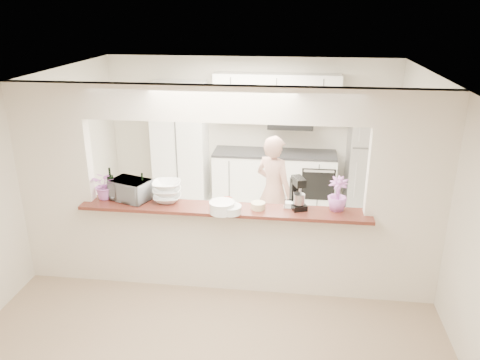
% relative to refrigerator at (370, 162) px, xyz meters
% --- Properties ---
extents(floor, '(6.00, 6.00, 0.00)m').
position_rel_refrigerator_xyz_m(floor, '(-2.05, -2.65, -0.85)').
color(floor, tan).
rests_on(floor, ground).
extents(tile_overlay, '(5.00, 2.90, 0.01)m').
position_rel_refrigerator_xyz_m(tile_overlay, '(-2.05, -1.10, -0.84)').
color(tile_overlay, beige).
rests_on(tile_overlay, floor).
extents(partition, '(5.00, 0.15, 2.50)m').
position_rel_refrigerator_xyz_m(partition, '(-2.05, -2.65, 0.63)').
color(partition, silver).
rests_on(partition, floor).
extents(bar_counter, '(3.40, 0.38, 1.09)m').
position_rel_refrigerator_xyz_m(bar_counter, '(-2.05, -2.65, -0.27)').
color(bar_counter, silver).
rests_on(bar_counter, floor).
extents(kitchen_cabinets, '(3.15, 0.62, 2.25)m').
position_rel_refrigerator_xyz_m(kitchen_cabinets, '(-2.24, 0.07, 0.12)').
color(kitchen_cabinets, white).
rests_on(kitchen_cabinets, floor).
extents(refrigerator, '(0.75, 0.70, 1.70)m').
position_rel_refrigerator_xyz_m(refrigerator, '(0.00, 0.00, 0.00)').
color(refrigerator, '#A4A4A8').
rests_on(refrigerator, floor).
extents(flower_left, '(0.36, 0.32, 0.36)m').
position_rel_refrigerator_xyz_m(flower_left, '(-3.51, -2.60, 0.42)').
color(flower_left, '#C668BB').
rests_on(flower_left, bar_counter).
extents(wine_bottle_a, '(0.08, 0.08, 0.39)m').
position_rel_refrigerator_xyz_m(wine_bottle_a, '(-3.45, -2.58, 0.39)').
color(wine_bottle_a, black).
rests_on(wine_bottle_a, bar_counter).
extents(wine_bottle_b, '(0.07, 0.07, 0.34)m').
position_rel_refrigerator_xyz_m(wine_bottle_b, '(-3.05, -2.58, 0.37)').
color(wine_bottle_b, black).
rests_on(wine_bottle_b, bar_counter).
extents(toaster_oven, '(0.54, 0.45, 0.25)m').
position_rel_refrigerator_xyz_m(toaster_oven, '(-3.20, -2.60, 0.37)').
color(toaster_oven, '#A1A1A5').
rests_on(toaster_oven, bar_counter).
extents(serving_bowls, '(0.37, 0.37, 0.25)m').
position_rel_refrigerator_xyz_m(serving_bowls, '(-2.75, -2.60, 0.36)').
color(serving_bowls, white).
rests_on(serving_bowls, bar_counter).
extents(plate_stack_a, '(0.29, 0.29, 0.13)m').
position_rel_refrigerator_xyz_m(plate_stack_a, '(-2.05, -2.84, 0.31)').
color(plate_stack_a, white).
rests_on(plate_stack_a, bar_counter).
extents(plate_stack_b, '(0.26, 0.26, 0.09)m').
position_rel_refrigerator_xyz_m(plate_stack_b, '(-1.95, -2.84, 0.29)').
color(plate_stack_b, white).
rests_on(plate_stack_b, bar_counter).
extents(red_bowl, '(0.14, 0.14, 0.06)m').
position_rel_refrigerator_xyz_m(red_bowl, '(-2.03, -2.57, 0.27)').
color(red_bowl, maroon).
rests_on(red_bowl, bar_counter).
extents(tan_bowl, '(0.17, 0.17, 0.08)m').
position_rel_refrigerator_xyz_m(tan_bowl, '(-1.65, -2.68, 0.28)').
color(tan_bowl, beige).
rests_on(tan_bowl, bar_counter).
extents(utensil_caddy, '(0.21, 0.12, 0.20)m').
position_rel_refrigerator_xyz_m(utensil_caddy, '(-1.25, -2.60, 0.32)').
color(utensil_caddy, silver).
rests_on(utensil_caddy, bar_counter).
extents(stand_mixer, '(0.24, 0.29, 0.38)m').
position_rel_refrigerator_xyz_m(stand_mixer, '(-1.20, -2.59, 0.41)').
color(stand_mixer, black).
rests_on(stand_mixer, bar_counter).
extents(flower_right, '(0.25, 0.25, 0.40)m').
position_rel_refrigerator_xyz_m(flower_right, '(-0.75, -2.60, 0.44)').
color(flower_right, '#D472D4').
rests_on(flower_right, bar_counter).
extents(person, '(0.71, 0.65, 1.62)m').
position_rel_refrigerator_xyz_m(person, '(-1.53, -1.42, -0.04)').
color(person, tan).
rests_on(person, floor).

